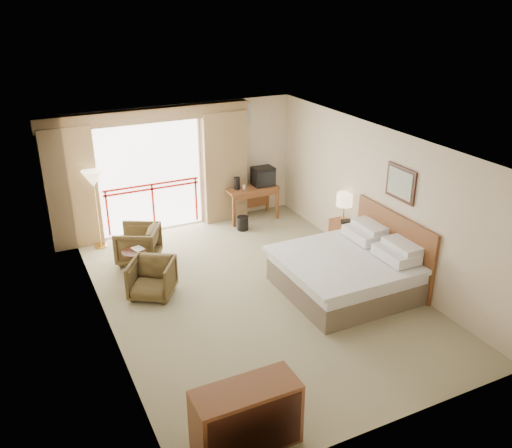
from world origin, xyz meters
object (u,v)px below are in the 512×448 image
nightstand (344,235)px  armchair_near (153,295)px  tv (263,176)px  table_lamp (345,200)px  side_table (135,259)px  desk (250,193)px  wastebasket (243,223)px  floor_lamp (93,182)px  armchair_far (140,261)px  dresser (247,418)px  bed (347,271)px

nightstand → armchair_near: bearing=-178.4°
nightstand → tv: (-0.72, 2.23, 0.69)m
table_lamp → tv: 2.30m
nightstand → side_table: 4.18m
tv → armchair_near: size_ratio=0.64×
desk → side_table: size_ratio=2.38×
nightstand → table_lamp: 0.74m
wastebasket → floor_lamp: 3.29m
armchair_far → wastebasket: bearing=129.6°
tv → dresser: 6.97m
nightstand → table_lamp: (0.00, 0.05, 0.74)m
bed → wastebasket: size_ratio=6.85×
tv → wastebasket: tv is taller
tv → dresser: size_ratio=0.38×
desk → tv: bearing=-14.3°
tv → armchair_far: tv is taller
desk → armchair_near: 3.91m
side_table → nightstand: bearing=-9.9°
desk → table_lamp: bearing=-68.6°
floor_lamp → dresser: bearing=-85.5°
bed → dresser: size_ratio=1.73×
tv → side_table: bearing=-174.3°
tv → floor_lamp: 3.77m
bed → table_lamp: (0.91, 1.50, 0.67)m
wastebasket → armchair_far: bearing=-169.0°
nightstand → dresser: bearing=-135.9°
table_lamp → armchair_near: (-4.03, -0.18, -1.04)m
table_lamp → armchair_far: size_ratio=0.72×
tv → side_table: 3.77m
side_table → dresser: (0.13, -4.62, 0.07)m
armchair_far → side_table: bearing=7.8°
desk → floor_lamp: floor_lamp is taller
bed → floor_lamp: 5.22m
dresser → armchair_far: bearing=92.4°
table_lamp → side_table: table_lamp is taller
side_table → armchair_far: bearing=69.2°
nightstand → armchair_far: bearing=161.8°
armchair_far → side_table: (-0.21, -0.55, 0.34)m
tv → armchair_far: 3.47m
armchair_near → side_table: side_table is taller
bed → desk: 3.74m
bed → table_lamp: bearing=58.6°
armchair_far → floor_lamp: (-0.56, 0.97, 1.42)m
desk → dresser: (-2.97, -6.19, -0.19)m
table_lamp → tv: bearing=108.4°
nightstand → desk: bearing=113.8°
bed → armchair_far: 4.06m
floor_lamp → nightstand: bearing=-26.6°
wastebasket → floor_lamp: (-3.00, 0.49, 1.26)m
wastebasket → armchair_near: 3.19m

